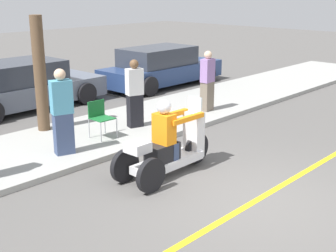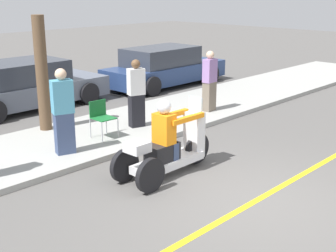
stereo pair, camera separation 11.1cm
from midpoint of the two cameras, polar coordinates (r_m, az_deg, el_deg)
The scene contains 11 objects.
ground_plane at distance 7.88m, azimuth 10.95°, elevation -9.02°, with size 60.00×60.00×0.00m, color #565451.
lane_stripe at distance 7.77m, azimuth 10.35°, elevation -9.36°, with size 24.00×0.12×0.01m.
sidewalk_strip at distance 10.83m, azimuth -9.84°, elevation -1.43°, with size 28.00×2.80×0.12m.
motorcycle_trike at distance 8.61m, azimuth 0.38°, elevation -2.70°, with size 2.23×0.76×1.46m.
spectator_near_curb at distance 11.17m, azimuth -3.60°, elevation 3.83°, with size 0.44×0.34×1.63m.
spectator_mid_group at distance 12.69m, azimuth 5.34°, elevation 5.34°, with size 0.40×0.26×1.63m.
spectator_far_back at distance 9.51m, azimuth -12.33°, elevation 1.54°, with size 0.47×0.36×1.74m.
folding_chair_curbside at distance 10.53m, azimuth -7.87°, elevation 1.34°, with size 0.48×0.48×0.82m.
parked_car_lot_center at distance 14.03m, azimuth -16.96°, elevation 4.72°, with size 4.60×2.11×1.36m.
parked_car_lot_far at distance 16.54m, azimuth -0.30°, elevation 7.16°, with size 4.66×1.95×1.37m.
tree_trunk at distance 11.18m, azimuth -14.85°, elevation 6.16°, with size 0.28×0.28×2.66m.
Camera 2 is at (-6.03, -3.78, 3.37)m, focal length 50.00 mm.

